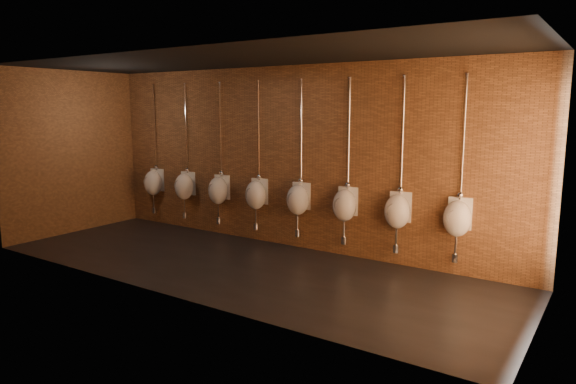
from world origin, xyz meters
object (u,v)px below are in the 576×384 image
object	(u,v)px
urinal_0	(153,182)
urinal_7	(457,217)
urinal_2	(218,190)
urinal_6	(398,210)
urinal_1	(184,186)
urinal_4	(298,199)
urinal_3	(256,194)
urinal_5	(345,204)

from	to	relation	value
urinal_0	urinal_7	bearing A→B (deg)	0.00
urinal_2	urinal_6	xyz separation A→B (m)	(3.66, 0.00, 0.00)
urinal_1	urinal_6	size ratio (longest dim) A/B	1.00
urinal_7	urinal_2	bearing A→B (deg)	180.00
urinal_6	urinal_7	world-z (taller)	same
urinal_6	urinal_2	bearing A→B (deg)	180.00
urinal_4	urinal_6	world-z (taller)	same
urinal_0	urinal_4	world-z (taller)	same
urinal_0	urinal_3	bearing A→B (deg)	0.00
urinal_0	urinal_1	world-z (taller)	same
urinal_2	urinal_4	size ratio (longest dim) A/B	1.00
urinal_2	urinal_5	size ratio (longest dim) A/B	1.00
urinal_6	urinal_7	distance (m)	0.92
urinal_5	urinal_6	distance (m)	0.92
urinal_0	urinal_1	size ratio (longest dim) A/B	1.00
urinal_0	urinal_4	distance (m)	3.66
urinal_5	urinal_6	size ratio (longest dim) A/B	1.00
urinal_1	urinal_5	xyz separation A→B (m)	(3.66, 0.00, 0.00)
urinal_2	urinal_3	size ratio (longest dim) A/B	1.00
urinal_0	urinal_1	bearing A→B (deg)	0.00
urinal_6	urinal_0	bearing A→B (deg)	180.00
urinal_2	urinal_4	distance (m)	1.83
urinal_4	urinal_7	world-z (taller)	same
urinal_4	urinal_6	size ratio (longest dim) A/B	1.00
urinal_0	urinal_1	distance (m)	0.92
urinal_2	urinal_5	bearing A→B (deg)	0.00
urinal_1	urinal_4	xyz separation A→B (m)	(2.75, 0.00, 0.00)
urinal_0	urinal_7	size ratio (longest dim) A/B	1.00
urinal_7	urinal_5	bearing A→B (deg)	180.00
urinal_4	urinal_0	bearing A→B (deg)	180.00
urinal_2	urinal_5	distance (m)	2.75
urinal_6	urinal_1	bearing A→B (deg)	180.00
urinal_0	urinal_5	size ratio (longest dim) A/B	1.00
urinal_0	urinal_6	distance (m)	5.49
urinal_1	urinal_4	bearing A→B (deg)	0.00
urinal_7	urinal_4	bearing A→B (deg)	180.00
urinal_3	urinal_5	distance (m)	1.83
urinal_6	urinal_3	bearing A→B (deg)	180.00
urinal_3	urinal_0	bearing A→B (deg)	180.00
urinal_5	urinal_6	world-z (taller)	same
urinal_4	urinal_5	xyz separation A→B (m)	(0.92, 0.00, 0.00)
urinal_5	urinal_1	bearing A→B (deg)	180.00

